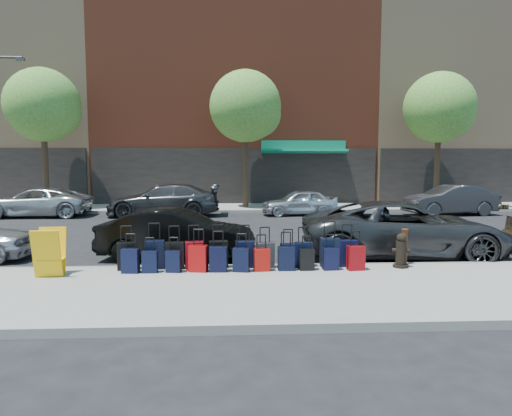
{
  "coord_description": "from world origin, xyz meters",
  "views": [
    {
      "loc": [
        -0.2,
        -15.01,
        2.53
      ],
      "look_at": [
        0.5,
        -1.5,
        1.19
      ],
      "focal_mm": 32.0,
      "sensor_mm": 36.0,
      "label": 1
    }
  ],
  "objects": [
    {
      "name": "suitcase_back_1",
      "position": [
        -2.01,
        -5.15,
        0.39
      ],
      "size": [
        0.33,
        0.19,
        0.77
      ],
      "rotation": [
        0.0,
        0.0,
        0.02
      ],
      "color": "black",
      "rests_on": "sidewalk_near"
    },
    {
      "name": "car_far_1",
      "position": [
        -3.49,
        6.81,
        0.77
      ],
      "size": [
        5.31,
        2.17,
        1.54
      ],
      "primitive_type": "imported",
      "rotation": [
        0.0,
        0.0,
        -1.57
      ],
      "color": "#353538",
      "rests_on": "ground"
    },
    {
      "name": "suitcase_back_10",
      "position": [
        2.54,
        -5.15,
        0.43
      ],
      "size": [
        0.39,
        0.25,
        0.88
      ],
      "rotation": [
        0.0,
        0.0,
        0.11
      ],
      "color": "maroon",
      "rests_on": "sidewalk_near"
    },
    {
      "name": "suitcase_front_5",
      "position": [
        0.07,
        -4.79,
        0.46
      ],
      "size": [
        0.44,
        0.28,
        0.98
      ],
      "rotation": [
        0.0,
        0.0,
        0.15
      ],
      "color": "black",
      "rests_on": "sidewalk_near"
    },
    {
      "name": "car_near_1",
      "position": [
        -1.66,
        -3.08,
        0.67
      ],
      "size": [
        4.18,
        1.89,
        1.33
      ],
      "primitive_type": "imported",
      "rotation": [
        0.0,
        0.0,
        1.45
      ],
      "color": "black",
      "rests_on": "ground"
    },
    {
      "name": "car_far_2",
      "position": [
        3.03,
        6.89,
        0.63
      ],
      "size": [
        3.84,
        1.93,
        1.25
      ],
      "primitive_type": "imported",
      "rotation": [
        0.0,
        0.0,
        -1.44
      ],
      "color": "silver",
      "rests_on": "ground"
    },
    {
      "name": "curb_near",
      "position": [
        0.0,
        -4.48,
        0.07
      ],
      "size": [
        60.0,
        0.08,
        0.15
      ],
      "primitive_type": "cube",
      "color": "gray",
      "rests_on": "ground"
    },
    {
      "name": "tree_center",
      "position": [
        0.64,
        9.5,
        5.41
      ],
      "size": [
        3.8,
        3.8,
        7.27
      ],
      "color": "black",
      "rests_on": "sidewalk_far"
    },
    {
      "name": "suitcase_front_2",
      "position": [
        -1.51,
        -4.82,
        0.46
      ],
      "size": [
        0.43,
        0.28,
        0.98
      ],
      "rotation": [
        0.0,
        0.0,
        0.14
      ],
      "color": "black",
      "rests_on": "sidewalk_near"
    },
    {
      "name": "suitcase_back_2",
      "position": [
        -1.5,
        -5.14,
        0.39
      ],
      "size": [
        0.35,
        0.23,
        0.77
      ],
      "rotation": [
        0.0,
        0.0,
        -0.16
      ],
      "color": "black",
      "rests_on": "sidewalk_near"
    },
    {
      "name": "suitcase_front_3",
      "position": [
        -1.07,
        -4.8,
        0.46
      ],
      "size": [
        0.44,
        0.3,
        0.99
      ],
      "rotation": [
        0.0,
        0.0,
        0.18
      ],
      "color": "maroon",
      "rests_on": "sidewalk_near"
    },
    {
      "name": "bollard",
      "position": [
        3.82,
        -4.66,
        0.59
      ],
      "size": [
        0.16,
        0.16,
        0.85
      ],
      "color": "#38190C",
      "rests_on": "sidewalk_near"
    },
    {
      "name": "sidewalk_near",
      "position": [
        0.0,
        -6.5,
        0.07
      ],
      "size": [
        60.0,
        4.0,
        0.15
      ],
      "primitive_type": "cube",
      "color": "gray",
      "rests_on": "ground"
    },
    {
      "name": "suitcase_back_9",
      "position": [
        1.98,
        -5.11,
        0.4
      ],
      "size": [
        0.35,
        0.22,
        0.8
      ],
      "rotation": [
        0.0,
        0.0,
        0.09
      ],
      "color": "black",
      "rests_on": "sidewalk_near"
    },
    {
      "name": "suitcase_front_0",
      "position": [
        -2.58,
        -4.84,
        0.46
      ],
      "size": [
        0.45,
        0.3,
        0.99
      ],
      "rotation": [
        0.0,
        0.0,
        0.2
      ],
      "color": "black",
      "rests_on": "sidewalk_near"
    },
    {
      "name": "suitcase_back_6",
      "position": [
        0.44,
        -5.13,
        0.4
      ],
      "size": [
        0.36,
        0.24,
        0.82
      ],
      "rotation": [
        0.0,
        0.0,
        0.11
      ],
      "color": "#AD110B",
      "rests_on": "sidewalk_near"
    },
    {
      "name": "suitcase_back_3",
      "position": [
        -0.96,
        -5.11,
        0.44
      ],
      "size": [
        0.43,
        0.3,
        0.94
      ],
      "rotation": [
        0.0,
        0.0,
        -0.19
      ],
      "color": "#A80A0B",
      "rests_on": "sidewalk_near"
    },
    {
      "name": "building_left",
      "position": [
        -16.0,
        17.98,
        7.98
      ],
      "size": [
        15.0,
        12.12,
        16.0
      ],
      "color": "#987B5D",
      "rests_on": "ground"
    },
    {
      "name": "suitcase_front_7",
      "position": [
        1.07,
        -4.78,
        0.43
      ],
      "size": [
        0.37,
        0.21,
        0.88
      ],
      "rotation": [
        0.0,
        0.0,
        0.03
      ],
      "color": "black",
      "rests_on": "sidewalk_near"
    },
    {
      "name": "suitcase_front_1",
      "position": [
        -1.96,
        -4.8,
        0.48
      ],
      "size": [
        0.47,
        0.31,
        1.04
      ],
      "rotation": [
        0.0,
        0.0,
        0.17
      ],
      "color": "black",
      "rests_on": "sidewalk_near"
    },
    {
      "name": "suitcase_back_4",
      "position": [
        -0.52,
        -5.14,
        0.43
      ],
      "size": [
        0.39,
        0.23,
        0.9
      ],
      "rotation": [
        0.0,
        0.0,
        -0.05
      ],
      "color": "black",
      "rests_on": "sidewalk_near"
    },
    {
      "name": "tree_left",
      "position": [
        -9.86,
        9.5,
        5.41
      ],
      "size": [
        3.8,
        3.8,
        7.27
      ],
      "color": "black",
      "rests_on": "sidewalk_far"
    },
    {
      "name": "sidewalk_far",
      "position": [
        0.0,
        10.0,
        0.07
      ],
      "size": [
        60.0,
        4.0,
        0.15
      ],
      "primitive_type": "cube",
      "color": "gray",
      "rests_on": "ground"
    },
    {
      "name": "car_far_3",
      "position": [
        10.37,
        6.55,
        0.73
      ],
      "size": [
        4.6,
        2.06,
        1.46
      ],
      "primitive_type": "imported",
      "rotation": [
        0.0,
        0.0,
        -1.45
      ],
      "color": "#323235",
      "rests_on": "ground"
    },
    {
      "name": "display_rack",
      "position": [
        -4.06,
        -5.35,
        0.65
      ],
      "size": [
        0.6,
        0.66,
        1.01
      ],
      "rotation": [
        0.0,
        0.0,
        0.07
      ],
      "color": "yellow",
      "rests_on": "sidewalk_near"
    },
    {
      "name": "suitcase_back_7",
      "position": [
        0.98,
        -5.09,
        0.42
      ],
      "size": [
        0.36,
        0.21,
        0.86
      ],
      "rotation": [
        0.0,
        0.0,
        0.01
      ],
      "color": "black",
      "rests_on": "sidewalk_near"
    },
    {
      "name": "suitcase_front_10",
      "position": [
        2.45,
        -4.75,
        0.46
      ],
      "size": [
        0.42,
        0.25,
        0.98
      ],
      "rotation": [
        0.0,
        0.0,
        0.06
      ],
      "color": "black",
      "rests_on": "sidewalk_near"
    },
    {
      "name": "suitcase_back_0",
      "position": [
        -2.43,
        -5.16,
        0.42
      ],
      "size": [
        0.38,
        0.24,
        0.86
      ],
      "rotation": [
        0.0,
        0.0,
        -0.1
      ],
      "color": "black",
      "rests_on": "sidewalk_near"
    },
    {
      "name": "car_far_0",
      "position": [
        -9.46,
        6.87,
        0.68
      ],
      "size": [
        4.95,
        2.35,
        1.36
      ],
      "primitive_type": "imported",
      "rotation": [
        0.0,
        0.0,
        -1.55
      ],
      "color": "silver",
      "rests_on": "ground"
    },
    {
      "name": "suitcase_back_5",
      "position": [
        -0.02,
        -5.16,
        0.41
      ],
      "size": [
        0.38,
        0.27,
        0.84
      ],
      "rotation": [
        0.0,
        0.0,
        -0.19
      ],
      "color": "black",
      "rests_on": "sidewalk_near"
    },
    {
      "name": "suitcase_front_9",
      "position": [
        2.04,
        -4.76,
        0.48
      ],
      "size": [
        0.44,
        0.25,
        1.05
      ],
      "rotation": [
        0.0,
        0.0,
        -0.02
      ],
      "color": "black",
      "rests_on": "sidewalk_near"
    },
    {
      "name": "suitcase_back_8",
      "position": [
        1.44,
        -5.1,
        0.39
      ],
      "size": [
        0.33,
        0.2,
        0.77
      ],
      "rotation": [
        0.0,
        0.0,
        0.03
      ],
      "color": "black",
      "rests_on": "sidewalk_near"
    },
    {
      "name": "car_near_2",
      "position": [
        4.4,
        -3.09,
        0.76
      ],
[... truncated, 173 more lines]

